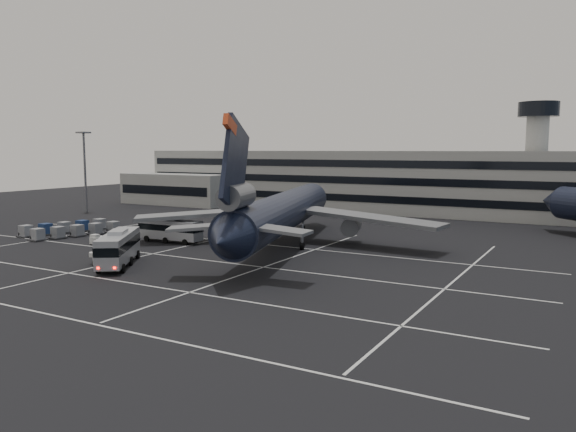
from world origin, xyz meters
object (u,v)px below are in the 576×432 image
object	(u,v)px
bus_near	(119,246)
tug_a	(98,240)
uld_cluster	(71,229)
trijet_main	(283,212)
bus_far	(170,229)

from	to	relation	value
bus_near	tug_a	distance (m)	18.08
tug_a	uld_cluster	bearing A→B (deg)	152.70
tug_a	uld_cluster	distance (m)	11.91
uld_cluster	tug_a	bearing A→B (deg)	-20.51
uld_cluster	trijet_main	bearing A→B (deg)	10.94
trijet_main	uld_cluster	xyz separation A→B (m)	(-37.16, -7.18, -4.29)
bus_far	uld_cluster	distance (m)	20.02
bus_far	tug_a	distance (m)	11.00
uld_cluster	bus_far	bearing A→B (deg)	6.95
bus_far	tug_a	size ratio (longest dim) A/B	4.34
trijet_main	bus_near	size ratio (longest dim) A/B	4.68
trijet_main	bus_far	bearing A→B (deg)	178.25
tug_a	bus_far	bearing A→B (deg)	30.40
bus_near	bus_far	distance (m)	17.75
tug_a	uld_cluster	xyz separation A→B (m)	(-11.15, 4.17, 0.29)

